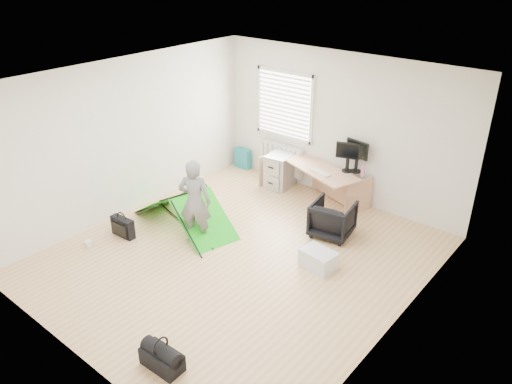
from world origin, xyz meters
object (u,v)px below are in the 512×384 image
Objects in this scene: laptop_bag at (123,227)px; thermos at (363,171)px; kite at (184,210)px; storage_crate at (318,259)px; filing_cabinet at (280,170)px; desk at (313,181)px; office_chair at (332,219)px; duffel_bag at (162,359)px; person at (195,202)px; monitor_right at (357,160)px; monitor_left at (348,161)px.

thermos is at bearing 48.85° from laptop_bag.
storage_crate is at bearing 24.66° from kite.
desk is at bearing -7.71° from filing_cabinet.
office_chair reaches higher than kite.
kite reaches higher than laptop_bag.
filing_cabinet reaches higher than duffel_bag.
desk reaches higher than laptop_bag.
person is at bearing -162.72° from storage_crate.
filing_cabinet is at bearing 97.25° from kite.
monitor_left is at bearing -135.66° from monitor_right.
filing_cabinet is 0.35× the size of kite.
monitor_left is 2.99m from kite.
duffel_bag is (0.45, -4.75, -0.76)m from monitor_left.
laptop_bag is (-2.22, -3.26, -0.70)m from monitor_left.
kite is at bearing -170.54° from storage_crate.
duffel_bag is at bearing -32.44° from kite.
monitor_right is at bearing 51.94° from laptop_bag.
kite is (-0.50, 0.20, -0.40)m from person.
laptop_bag is (-1.60, -3.14, -0.17)m from desk.
monitor_right reaches higher than laptop_bag.
monitor_right is at bearing -145.08° from person.
person is 1.34m from laptop_bag.
desk is at bearing 101.40° from duffel_bag.
person is 0.73× the size of kite.
office_chair is at bearing -164.88° from person.
duffel_bag is at bearing -104.19° from monitor_left.
duffel_bag is at bearing -88.52° from thermos.
thermos reaches higher than kite.
thermos is (0.95, 0.10, 0.45)m from desk.
monitor_left is at bearing 93.73° from duffel_bag.
monitor_left is at bearing 52.72° from laptop_bag.
kite is (-2.09, -1.33, -0.00)m from office_chair.
duffel_bag is (-0.28, -2.76, -0.03)m from storage_crate.
filing_cabinet is 2.01m from office_chair.
storage_crate is (2.43, 0.41, -0.16)m from kite.
person is at bearing -93.31° from filing_cabinet.
desk is 4.75m from duffel_bag.
laptop_bag is (-0.84, -3.14, -0.17)m from filing_cabinet.
kite is 2.47m from storage_crate.
laptop_bag is at bearing -98.14° from desk.
laptop_bag is at bearing -143.83° from monitor_left.
storage_crate is at bearing 82.48° from duffel_bag.
office_chair is 3.69m from duffel_bag.
monitor_left is 0.34m from thermos.
desk is 4.45× the size of laptop_bag.
thermos is 0.35× the size of office_chair.
office_chair is (0.26, -1.15, -0.59)m from monitor_right.
kite is at bearing -130.48° from thermos.
laptop_bag is (-0.52, -0.87, -0.13)m from kite.
person is at bearing 125.69° from duffel_bag.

